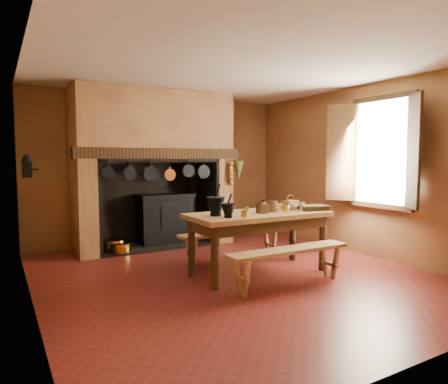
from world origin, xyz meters
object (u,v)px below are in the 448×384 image
bench_front (289,258)px  coffee_grinder (262,208)px  work_table (259,222)px  mixing_bowl (288,207)px  wicker_basket (290,204)px  iron_range (165,218)px

bench_front → coffee_grinder: size_ratio=8.64×
work_table → mixing_bowl: 0.59m
work_table → wicker_basket: 0.71m
iron_range → work_table: iron_range is taller
work_table → coffee_grinder: coffee_grinder is taller
iron_range → mixing_bowl: size_ratio=5.25×
mixing_bowl → bench_front: bearing=-127.7°
mixing_bowl → wicker_basket: wicker_basket is taller
coffee_grinder → mixing_bowl: size_ratio=0.65×
iron_range → bench_front: (0.39, -3.19, -0.12)m
coffee_grinder → iron_range: bearing=102.6°
work_table → mixing_bowl: bearing=5.9°
iron_range → mixing_bowl: (0.95, -2.47, 0.41)m
coffee_grinder → wicker_basket: bearing=23.8°
iron_range → wicker_basket: bearing=-66.1°
mixing_bowl → iron_range: bearing=111.0°
work_table → bench_front: work_table is taller
coffee_grinder → wicker_basket: wicker_basket is taller
iron_range → bench_front: size_ratio=0.93×
iron_range → coffee_grinder: size_ratio=8.06×
mixing_bowl → coffee_grinder: bearing=-165.2°
bench_front → mixing_bowl: 1.06m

